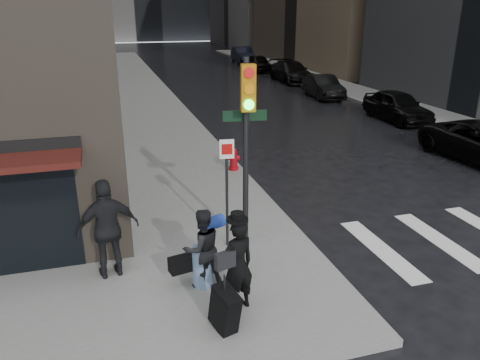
# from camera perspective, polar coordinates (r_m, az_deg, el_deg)

# --- Properties ---
(ground) EXTENTS (140.00, 140.00, 0.00)m
(ground) POSITION_cam_1_polar(r_m,az_deg,el_deg) (9.23, 1.18, -14.32)
(ground) COLOR black
(ground) RESTS_ON ground
(sidewalk_left) EXTENTS (4.00, 50.00, 0.15)m
(sidewalk_left) POSITION_cam_1_polar(r_m,az_deg,el_deg) (34.69, -12.70, 11.28)
(sidewalk_left) COLOR slate
(sidewalk_left) RESTS_ON ground
(sidewalk_right) EXTENTS (3.00, 50.00, 0.15)m
(sidewalk_right) POSITION_cam_1_polar(r_m,az_deg,el_deg) (38.06, 8.45, 12.31)
(sidewalk_right) COLOR slate
(sidewalk_right) RESTS_ON ground
(man_overcoat) EXTENTS (0.98, 1.20, 1.91)m
(man_overcoat) POSITION_cam_1_polar(r_m,az_deg,el_deg) (8.21, -0.63, -11.24)
(man_overcoat) COLOR black
(man_overcoat) RESTS_ON ground
(man_jeans) EXTENTS (1.16, 0.75, 1.59)m
(man_jeans) POSITION_cam_1_polar(r_m,az_deg,el_deg) (9.00, -4.69, -8.27)
(man_jeans) COLOR black
(man_jeans) RESTS_ON ground
(man_greycoat) EXTENTS (1.27, 0.68, 2.05)m
(man_greycoat) POSITION_cam_1_polar(r_m,az_deg,el_deg) (9.54, -15.76, -5.76)
(man_greycoat) COLOR black
(man_greycoat) RESTS_ON ground
(traffic_light) EXTENTS (1.04, 0.52, 4.16)m
(traffic_light) POSITION_cam_1_polar(r_m,az_deg,el_deg) (9.76, 0.61, 6.01)
(traffic_light) COLOR black
(traffic_light) RESTS_ON ground
(fire_hydrant) EXTENTS (0.44, 0.33, 0.75)m
(fire_hydrant) POSITION_cam_1_polar(r_m,az_deg,el_deg) (15.52, -0.79, 2.46)
(fire_hydrant) COLOR maroon
(fire_hydrant) RESTS_ON ground
(parked_car_1) EXTENTS (1.81, 4.33, 1.46)m
(parked_car_1) POSITION_cam_1_polar(r_m,az_deg,el_deg) (24.30, 18.63, 8.57)
(parked_car_1) COLOR black
(parked_car_1) RESTS_ON ground
(parked_car_2) EXTENTS (1.83, 4.27, 1.37)m
(parked_car_2) POSITION_cam_1_polar(r_m,az_deg,el_deg) (29.53, 10.09, 11.14)
(parked_car_2) COLOR black
(parked_car_2) RESTS_ON ground
(parked_car_3) EXTENTS (2.23, 5.23, 1.50)m
(parked_car_3) POSITION_cam_1_polar(r_m,az_deg,el_deg) (35.74, 6.29, 12.99)
(parked_car_3) COLOR black
(parked_car_3) RESTS_ON ground
(parked_car_4) EXTENTS (1.71, 4.09, 1.38)m
(parked_car_4) POSITION_cam_1_polar(r_m,az_deg,el_deg) (41.78, 2.31, 14.06)
(parked_car_4) COLOR black
(parked_car_4) RESTS_ON ground
(parked_car_5) EXTENTS (2.03, 4.85, 1.56)m
(parked_car_5) POSITION_cam_1_polar(r_m,az_deg,el_deg) (48.20, 0.36, 15.01)
(parked_car_5) COLOR black
(parked_car_5) RESTS_ON ground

